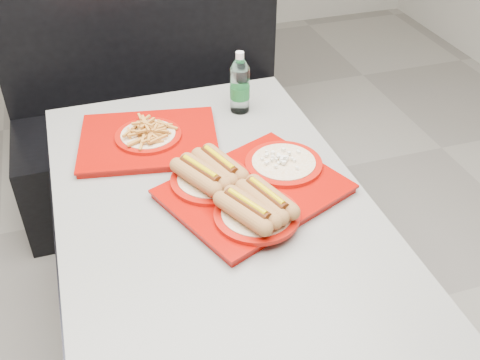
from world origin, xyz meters
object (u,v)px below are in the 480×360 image
object	(u,v)px
booth_bench	(155,120)
water_bottle	(240,86)
tray_near	(248,187)
diner_table	(215,243)
tray_far	(148,137)

from	to	relation	value
booth_bench	water_bottle	bearing A→B (deg)	-68.91
tray_near	diner_table	bearing A→B (deg)	174.76
diner_table	tray_near	size ratio (longest dim) A/B	2.35
diner_table	water_bottle	xyz separation A→B (m)	(0.23, 0.48, 0.26)
diner_table	tray_near	world-z (taller)	tray_near
diner_table	booth_bench	size ratio (longest dim) A/B	1.05
tray_near	water_bottle	bearing A→B (deg)	75.10
diner_table	tray_far	bearing A→B (deg)	108.84
tray_far	tray_near	bearing A→B (deg)	-58.68
tray_near	tray_far	xyz separation A→B (m)	(-0.23, 0.37, -0.01)
booth_bench	tray_far	size ratio (longest dim) A/B	2.65
water_bottle	tray_far	bearing A→B (deg)	-161.52
tray_near	tray_far	world-z (taller)	tray_near
diner_table	water_bottle	bearing A→B (deg)	64.16
tray_near	water_bottle	xyz separation A→B (m)	(0.13, 0.49, 0.06)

